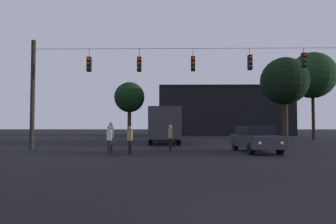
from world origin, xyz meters
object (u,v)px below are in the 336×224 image
(city_bus, at_px, (164,122))
(pedestrian_crossing_center, at_px, (109,138))
(car_far_left, at_px, (160,131))
(pedestrian_crossing_left, at_px, (130,139))
(tree_right_far, at_px, (284,82))
(tree_left_silhouette, at_px, (312,75))
(car_near_right, at_px, (255,139))
(pedestrian_near_bus, at_px, (170,136))
(tree_behind_building, at_px, (129,98))
(pedestrian_crossing_right, at_px, (111,135))

(city_bus, bearing_deg, pedestrian_crossing_center, -102.18)
(car_far_left, height_order, pedestrian_crossing_left, car_far_left)
(tree_right_far, bearing_deg, tree_left_silhouette, 47.48)
(pedestrian_crossing_left, xyz_separation_m, pedestrian_crossing_center, (-1.06, -0.30, 0.02))
(car_far_left, bearing_deg, car_near_right, -73.59)
(pedestrian_near_bus, bearing_deg, city_bus, 94.03)
(tree_right_far, bearing_deg, car_far_left, 135.09)
(car_near_right, xyz_separation_m, car_far_left, (-6.46, 21.94, 0.00))
(car_near_right, relative_size, tree_behind_building, 0.54)
(city_bus, relative_size, pedestrian_crossing_center, 7.20)
(car_far_left, xyz_separation_m, pedestrian_crossing_right, (-1.83, -22.42, 0.20))
(car_far_left, distance_m, pedestrian_crossing_left, 23.15)
(pedestrian_crossing_left, distance_m, pedestrian_crossing_right, 1.39)
(car_near_right, distance_m, pedestrian_crossing_left, 7.21)
(city_bus, xyz_separation_m, tree_behind_building, (-5.88, 18.49, 3.99))
(pedestrian_crossing_center, distance_m, tree_right_far, 18.48)
(pedestrian_crossing_left, xyz_separation_m, tree_right_far, (12.58, 11.25, 4.73))
(pedestrian_crossing_center, xyz_separation_m, pedestrian_crossing_right, (-0.13, 1.02, 0.13))
(pedestrian_crossing_right, distance_m, tree_left_silhouette, 25.65)
(pedestrian_crossing_right, bearing_deg, pedestrian_near_bus, 19.98)
(pedestrian_crossing_right, distance_m, tree_right_far, 17.92)
(city_bus, distance_m, tree_behind_building, 19.81)
(pedestrian_crossing_right, relative_size, tree_right_far, 0.22)
(car_far_left, relative_size, pedestrian_crossing_center, 2.90)
(pedestrian_crossing_center, height_order, tree_right_far, tree_right_far)
(pedestrian_crossing_right, bearing_deg, city_bus, 76.07)
(car_near_right, xyz_separation_m, pedestrian_crossing_center, (-8.17, -1.50, 0.07))
(pedestrian_crossing_center, height_order, tree_behind_building, tree_behind_building)
(car_near_right, height_order, pedestrian_crossing_left, car_near_right)
(tree_behind_building, bearing_deg, pedestrian_crossing_left, -81.69)
(pedestrian_crossing_left, bearing_deg, car_far_left, 88.40)
(car_near_right, xyz_separation_m, tree_left_silhouette, (10.66, 15.71, 6.26))
(pedestrian_crossing_left, relative_size, pedestrian_near_bus, 0.96)
(tree_behind_building, relative_size, tree_right_far, 1.06)
(car_near_right, bearing_deg, city_bus, 118.52)
(car_far_left, bearing_deg, pedestrian_crossing_right, -94.67)
(tree_left_silhouette, bearing_deg, pedestrian_crossing_right, -139.50)
(car_far_left, bearing_deg, tree_left_silhouette, -20.02)
(tree_behind_building, distance_m, tree_right_far, 25.30)
(pedestrian_near_bus, height_order, tree_left_silhouette, tree_left_silhouette)
(car_near_right, bearing_deg, car_far_left, 106.41)
(car_near_right, bearing_deg, pedestrian_crossing_left, -170.41)
(city_bus, distance_m, pedestrian_near_bus, 9.66)
(tree_behind_building, bearing_deg, pedestrian_near_bus, -76.86)
(car_near_right, relative_size, pedestrian_crossing_right, 2.55)
(car_far_left, distance_m, tree_right_far, 17.51)
(car_near_right, bearing_deg, pedestrian_crossing_center, -169.58)
(pedestrian_crossing_right, xyz_separation_m, pedestrian_near_bus, (3.36, 1.22, -0.11))
(pedestrian_near_bus, bearing_deg, pedestrian_crossing_left, -138.22)
(car_far_left, bearing_deg, tree_right_far, -44.91)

